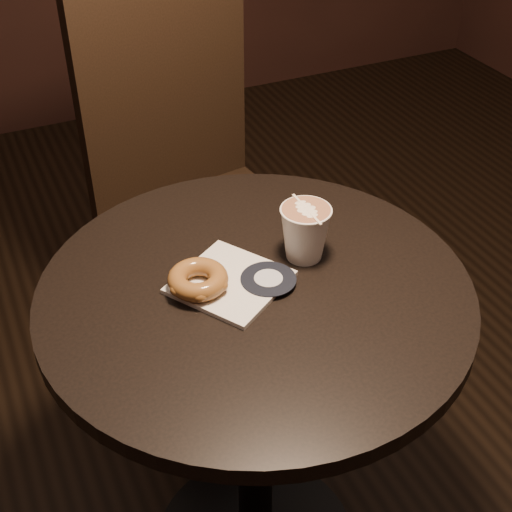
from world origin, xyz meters
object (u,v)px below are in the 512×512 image
Objects in this scene: cafe_table at (255,373)px; pastry_bag at (230,282)px; chair at (187,168)px; latte_cup at (305,233)px; doughnut at (198,279)px.

cafe_table is 0.21m from pastry_bag.
chair reaches higher than latte_cup.
pastry_bag is 1.64× the size of doughnut.
doughnut is (-0.09, 0.03, 0.22)m from cafe_table.
latte_cup reaches higher than pastry_bag.
latte_cup is (0.19, 0.01, 0.02)m from doughnut.
chair is at bearing 44.32° from pastry_bag.
cafe_table is 0.24m from doughnut.
cafe_table is 0.27m from latte_cup.
pastry_bag is 0.15m from latte_cup.
latte_cup is (-0.00, -0.60, 0.19)m from chair.
cafe_table is 7.90× the size of latte_cup.
cafe_table is at bearing -64.82° from pastry_bag.
chair is at bearing 72.27° from doughnut.
doughnut reaches higher than pastry_bag.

